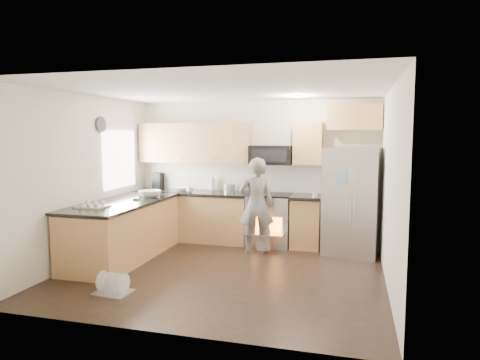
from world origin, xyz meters
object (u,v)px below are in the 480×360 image
(stove_range, at_px, (270,208))
(dish_rack, at_px, (113,288))
(refrigerator, at_px, (352,201))
(person, at_px, (257,205))

(stove_range, height_order, dish_rack, stove_range)
(refrigerator, relative_size, dish_rack, 3.77)
(refrigerator, height_order, dish_rack, refrigerator)
(person, bearing_deg, stove_range, -118.25)
(stove_range, height_order, refrigerator, stove_range)
(stove_range, height_order, person, stove_range)
(refrigerator, bearing_deg, person, -161.13)
(refrigerator, distance_m, person, 1.57)
(stove_range, distance_m, person, 0.55)
(person, height_order, dish_rack, person)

